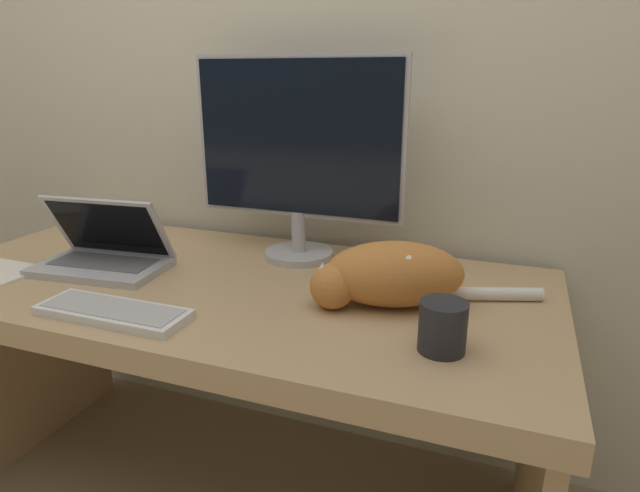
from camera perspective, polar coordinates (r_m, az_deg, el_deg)
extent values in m
cube|color=beige|center=(1.72, -3.13, 20.60)|extent=(6.40, 0.06, 2.60)
cube|color=tan|center=(1.42, -9.83, -4.73)|extent=(1.65, 0.77, 0.06)
cube|color=tan|center=(2.06, -29.05, -10.34)|extent=(0.04, 0.71, 0.65)
cube|color=tan|center=(1.45, 21.77, -21.84)|extent=(0.04, 0.71, 0.65)
cylinder|color=#B2B2B7|center=(1.56, -2.27, -0.86)|extent=(0.20, 0.20, 0.02)
cylinder|color=#B2B2B7|center=(1.54, -2.30, 1.55)|extent=(0.04, 0.04, 0.12)
cube|color=#B2B2B7|center=(1.49, -2.34, 11.43)|extent=(0.60, 0.02, 0.44)
cube|color=black|center=(1.48, -2.50, 11.38)|extent=(0.58, 0.01, 0.41)
cube|color=#B7B7BC|center=(1.57, -22.32, -2.11)|extent=(0.36, 0.24, 0.02)
cube|color=slate|center=(1.58, -22.11, -1.58)|extent=(0.29, 0.14, 0.00)
cube|color=#B7B7BC|center=(1.58, -21.63, 1.88)|extent=(0.35, 0.14, 0.18)
cube|color=black|center=(1.58, -21.71, 1.75)|extent=(0.32, 0.12, 0.16)
cube|color=white|center=(1.27, -21.21, -6.61)|extent=(0.35, 0.12, 0.02)
cube|color=#B3B3B3|center=(1.27, -21.27, -6.15)|extent=(0.32, 0.10, 0.00)
ellipsoid|color=#C67A38|center=(1.23, 7.92, -2.96)|extent=(0.36, 0.26, 0.15)
ellipsoid|color=white|center=(1.22, 8.74, -1.14)|extent=(0.18, 0.16, 0.06)
sphere|color=#C67A38|center=(1.22, 1.37, -4.30)|extent=(0.11, 0.11, 0.11)
cone|color=white|center=(1.20, 0.25, -2.37)|extent=(0.04, 0.04, 0.03)
cone|color=white|center=(1.20, 2.52, -2.39)|extent=(0.04, 0.04, 0.03)
cylinder|color=white|center=(1.33, 18.22, -4.89)|extent=(0.22, 0.10, 0.03)
cylinder|color=#232328|center=(1.06, 12.95, -8.39)|extent=(0.09, 0.09, 0.10)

